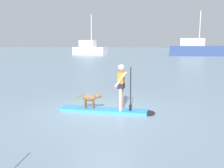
% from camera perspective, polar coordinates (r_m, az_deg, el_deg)
% --- Properties ---
extents(ground_plane, '(400.00, 400.00, 0.00)m').
position_cam_1_polar(ground_plane, '(9.62, -1.93, -6.18)').
color(ground_plane, gray).
extents(paddleboard, '(3.62, 1.05, 0.10)m').
position_cam_1_polar(paddleboard, '(9.56, -0.60, -5.97)').
color(paddleboard, '#338CD8').
rests_on(paddleboard, ground_plane).
extents(person_paddler, '(0.63, 0.52, 1.67)m').
position_cam_1_polar(person_paddler, '(9.26, 2.17, -0.01)').
color(person_paddler, tan).
rests_on(person_paddler, paddleboard).
extents(dog, '(0.99, 0.28, 0.57)m').
position_cam_1_polar(dog, '(9.64, -4.90, -3.21)').
color(dog, brown).
rests_on(dog, paddleboard).
extents(moored_boat_port, '(8.20, 3.33, 9.57)m').
position_cam_1_polar(moored_boat_port, '(62.65, -5.07, 7.80)').
color(moored_boat_port, silver).
rests_on(moored_boat_port, ground_plane).
extents(moored_boat_starboard, '(11.36, 3.40, 9.64)m').
position_cam_1_polar(moored_boat_starboard, '(59.03, 18.21, 7.47)').
color(moored_boat_starboard, navy).
rests_on(moored_boat_starboard, ground_plane).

